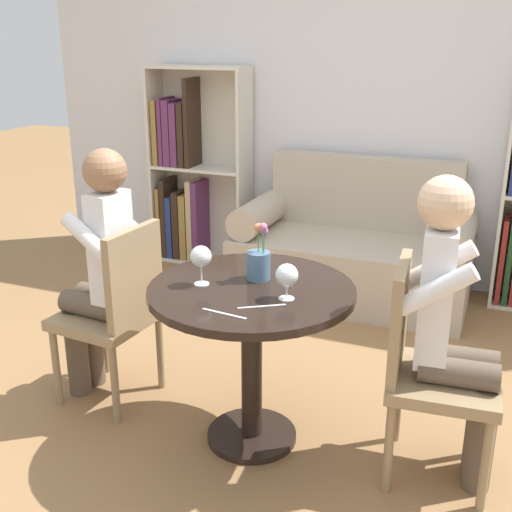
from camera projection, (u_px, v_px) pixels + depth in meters
ground_plane at (252, 438)px, 2.89m from camera, size 16.00×16.00×0.00m
back_wall at (376, 91)px, 4.41m from camera, size 5.20×0.05×2.70m
round_table at (252, 323)px, 2.70m from camera, size 0.87×0.87×0.73m
couch at (353, 252)px, 4.38m from camera, size 1.55×0.80×0.92m
bookshelf_left at (191, 176)px, 4.98m from camera, size 0.77×0.28×1.50m
chair_left at (117, 307)px, 3.04m from camera, size 0.46×0.46×0.90m
chair_right at (426, 363)px, 2.53m from camera, size 0.45×0.45×0.90m
person_left at (100, 271)px, 3.03m from camera, size 0.44×0.36×1.25m
person_right at (454, 326)px, 2.45m from camera, size 0.44×0.36×1.25m
wine_glass_left at (201, 257)px, 2.64m from camera, size 0.09×0.09×0.17m
wine_glass_right at (287, 276)px, 2.50m from camera, size 0.09×0.09×0.15m
flower_vase at (259, 262)px, 2.71m from camera, size 0.10×0.10×0.25m
knife_left_setting at (262, 306)px, 2.46m from camera, size 0.17×0.11×0.00m
fork_left_setting at (224, 314)px, 2.40m from camera, size 0.19×0.03×0.00m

